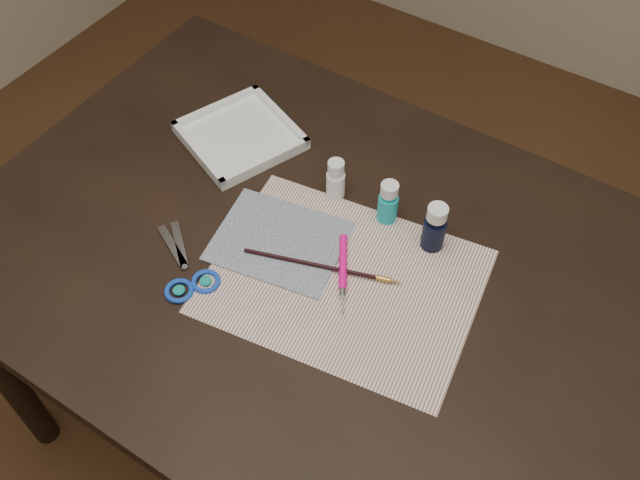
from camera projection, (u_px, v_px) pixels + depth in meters
The scene contains 11 objects.
ground at pixel (320, 431), 1.86m from camera, with size 3.50×3.50×0.02m, color #422614.
table at pixel (320, 360), 1.56m from camera, with size 1.30×0.90×0.75m, color black.
paper at pixel (344, 281), 1.23m from camera, with size 0.45×0.35×0.00m, color white.
canvas at pixel (279, 241), 1.28m from camera, with size 0.23×0.18×0.00m, color black.
paint_bottle_white at pixel (336, 179), 1.32m from camera, with size 0.04×0.04×0.09m, color white.
paint_bottle_cyan at pixel (388, 202), 1.29m from camera, with size 0.04×0.04×0.09m, color #14B0B2.
paint_bottle_navy at pixel (435, 227), 1.24m from camera, with size 0.04×0.04×0.10m, color black.
paintbrush at pixel (323, 266), 1.24m from camera, with size 0.29×0.01×0.01m, color black, non-canonical shape.
craft_knife at pixel (343, 275), 1.23m from camera, with size 0.17×0.01×0.01m, color #FF0987, non-canonical shape.
scissors at pixel (178, 261), 1.25m from camera, with size 0.20×0.10×0.01m, color silver, non-canonical shape.
palette_tray at pixel (240, 135), 1.44m from camera, with size 0.21×0.21×0.02m, color white.
Camera 1 is at (0.41, -0.64, 1.76)m, focal length 40.00 mm.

